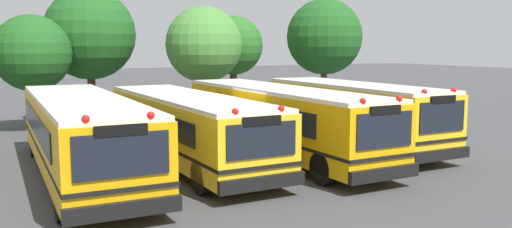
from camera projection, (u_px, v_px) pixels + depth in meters
ground_plane at (234, 160)px, 19.32m from camera, size 160.00×160.00×0.00m
school_bus_0 at (82, 133)px, 16.68m from camera, size 2.89×11.76×2.63m
school_bus_1 at (187, 126)px, 18.57m from camera, size 2.61×10.94×2.51m
school_bus_2 at (279, 118)px, 19.82m from camera, size 2.51×11.63×2.67m
school_bus_3 at (353, 112)px, 21.52m from camera, size 2.47×9.48×2.70m
tree_1 at (34, 53)px, 25.28m from camera, size 3.61×3.61×5.54m
tree_2 at (91, 35)px, 28.01m from camera, size 4.74×4.74×7.03m
tree_3 at (204, 43)px, 28.13m from camera, size 4.01×4.01×6.14m
tree_4 at (234, 45)px, 31.87m from camera, size 3.50×3.50×5.84m
tree_5 at (326, 36)px, 32.35m from camera, size 4.57×4.57×6.89m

